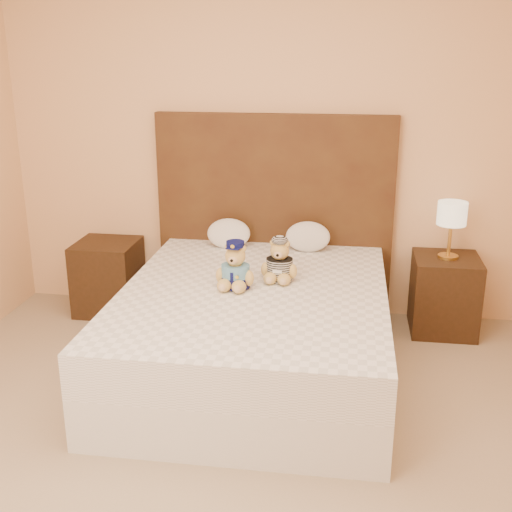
{
  "coord_description": "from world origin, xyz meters",
  "views": [
    {
      "loc": [
        0.55,
        -2.4,
        1.96
      ],
      "look_at": [
        -0.02,
        1.45,
        0.68
      ],
      "focal_mm": 45.0,
      "sensor_mm": 36.0,
      "label": 1
    }
  ],
  "objects": [
    {
      "name": "ground",
      "position": [
        0.0,
        0.0,
        0.0
      ],
      "size": [
        4.0,
        4.5,
        0.0
      ],
      "primitive_type": "cube",
      "color": "tan",
      "rests_on": "ground"
    },
    {
      "name": "room_walls",
      "position": [
        0.0,
        0.46,
        1.81
      ],
      "size": [
        4.04,
        4.52,
        2.72
      ],
      "color": "#EDB681",
      "rests_on": "ground"
    },
    {
      "name": "bed",
      "position": [
        0.0,
        1.2,
        0.28
      ],
      "size": [
        1.6,
        2.0,
        0.55
      ],
      "color": "white",
      "rests_on": "ground"
    },
    {
      "name": "headboard",
      "position": [
        0.0,
        2.21,
        0.75
      ],
      "size": [
        1.75,
        0.08,
        1.5
      ],
      "primitive_type": "cube",
      "color": "#4C3116",
      "rests_on": "ground"
    },
    {
      "name": "nightstand_left",
      "position": [
        -1.25,
        2.0,
        0.28
      ],
      "size": [
        0.45,
        0.45,
        0.55
      ],
      "primitive_type": "cube",
      "color": "#341E10",
      "rests_on": "ground"
    },
    {
      "name": "nightstand_right",
      "position": [
        1.25,
        2.0,
        0.28
      ],
      "size": [
        0.45,
        0.45,
        0.55
      ],
      "primitive_type": "cube",
      "color": "#341E10",
      "rests_on": "ground"
    },
    {
      "name": "lamp",
      "position": [
        1.25,
        2.0,
        0.85
      ],
      "size": [
        0.2,
        0.2,
        0.4
      ],
      "color": "gold",
      "rests_on": "nightstand_right"
    },
    {
      "name": "teddy_police",
      "position": [
        -0.11,
        1.21,
        0.7
      ],
      "size": [
        0.28,
        0.27,
        0.29
      ],
      "primitive_type": null,
      "rotation": [
        0.0,
        0.0,
        -0.12
      ],
      "color": "tan",
      "rests_on": "bed"
    },
    {
      "name": "teddy_prisoner",
      "position": [
        0.14,
        1.38,
        0.69
      ],
      "size": [
        0.26,
        0.25,
        0.27
      ],
      "primitive_type": null,
      "rotation": [
        0.0,
        0.0,
        -0.07
      ],
      "color": "tan",
      "rests_on": "bed"
    },
    {
      "name": "pillow_left",
      "position": [
        -0.31,
        2.03,
        0.66
      ],
      "size": [
        0.32,
        0.21,
        0.22
      ],
      "primitive_type": "ellipsoid",
      "color": "white",
      "rests_on": "bed"
    },
    {
      "name": "pillow_right",
      "position": [
        0.27,
        2.03,
        0.66
      ],
      "size": [
        0.32,
        0.21,
        0.22
      ],
      "primitive_type": "ellipsoid",
      "color": "white",
      "rests_on": "bed"
    }
  ]
}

